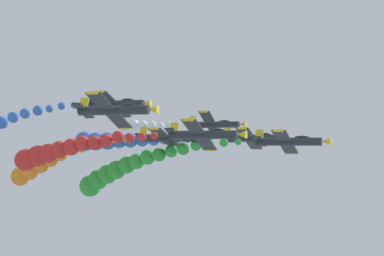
% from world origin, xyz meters
% --- Properties ---
extents(airplane_lead, '(9.15, 10.35, 3.52)m').
position_xyz_m(airplane_lead, '(0.21, 14.15, 64.07)').
color(airplane_lead, '#23282D').
extents(smoke_trail_lead, '(10.21, 29.80, 9.46)m').
position_xyz_m(smoke_trail_lead, '(-5.04, -14.09, 59.46)').
color(smoke_trail_lead, green).
extents(airplane_left_inner, '(9.14, 10.35, 3.53)m').
position_xyz_m(airplane_left_inner, '(-9.35, 6.62, 64.67)').
color(airplane_left_inner, '#23282D').
extents(smoke_trail_left_inner, '(5.42, 22.45, 3.23)m').
position_xyz_m(smoke_trail_left_inner, '(-7.22, -15.72, 64.33)').
color(smoke_trail_left_inner, blue).
extents(airplane_right_inner, '(8.90, 10.35, 4.17)m').
position_xyz_m(airplane_right_inner, '(9.23, 5.01, 64.92)').
color(airplane_right_inner, '#23282D').
extents(smoke_trail_right_inner, '(3.39, 21.17, 5.55)m').
position_xyz_m(smoke_trail_right_inner, '(9.71, -16.20, 62.70)').
color(smoke_trail_right_inner, red).
extents(airplane_left_outer, '(9.24, 10.35, 3.38)m').
position_xyz_m(airplane_left_outer, '(0.23, -3.31, 64.65)').
color(airplane_left_outer, '#23282D').
extents(smoke_trail_left_outer, '(3.00, 20.63, 7.79)m').
position_xyz_m(smoke_trail_left_outer, '(-0.16, -24.55, 60.61)').
color(smoke_trail_left_outer, orange).
extents(airplane_right_outer, '(8.59, 10.35, 4.84)m').
position_xyz_m(airplane_right_outer, '(-18.92, -2.66, 67.13)').
color(airplane_right_outer, '#23282D').
extents(smoke_trail_right_outer, '(3.07, 11.12, 2.21)m').
position_xyz_m(smoke_trail_right_outer, '(-18.03, -16.47, 67.09)').
color(smoke_trail_right_outer, white).
extents(airplane_trailing, '(8.90, 10.35, 4.17)m').
position_xyz_m(airplane_trailing, '(18.94, -2.81, 67.67)').
color(airplane_trailing, '#23282D').
extents(airplane_high_slot, '(9.05, 10.35, 3.79)m').
position_xyz_m(airplane_high_slot, '(-0.60, -12.19, 69.81)').
color(airplane_high_slot, '#23282D').
extents(smoke_trail_high_slot, '(2.70, 19.42, 5.86)m').
position_xyz_m(smoke_trail_high_slot, '(-0.55, -32.61, 67.16)').
color(smoke_trail_high_slot, blue).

